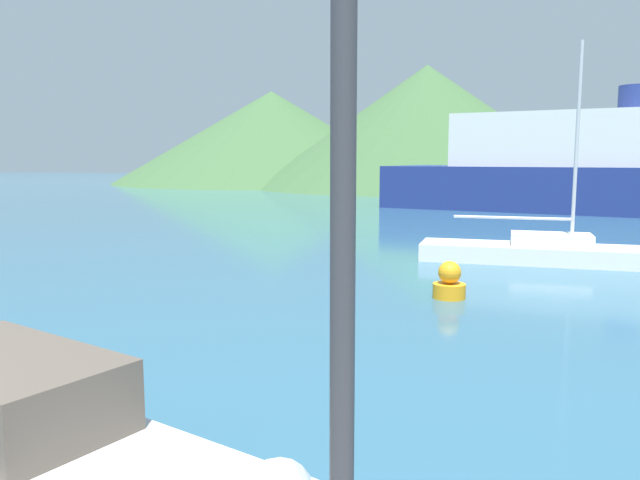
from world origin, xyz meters
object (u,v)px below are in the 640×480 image
(ferry_distant, at_px, (632,168))
(buoy_marker, at_px, (449,283))
(motorboat_near, at_px, (69,473))
(sailboat_inner, at_px, (551,251))

(ferry_distant, xyz_separation_m, buoy_marker, (-7.26, -29.23, -2.45))
(motorboat_near, height_order, buoy_marker, motorboat_near)
(motorboat_near, relative_size, buoy_marker, 7.82)
(sailboat_inner, distance_m, ferry_distant, 23.39)
(sailboat_inner, bearing_deg, buoy_marker, -113.75)
(sailboat_inner, relative_size, ferry_distant, 0.27)
(sailboat_inner, bearing_deg, motorboat_near, -107.81)
(motorboat_near, height_order, ferry_distant, ferry_distant)
(motorboat_near, distance_m, ferry_distant, 41.32)
(sailboat_inner, height_order, ferry_distant, ferry_distant)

